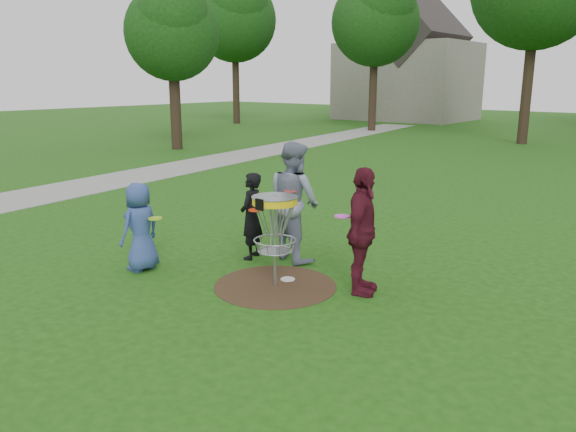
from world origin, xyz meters
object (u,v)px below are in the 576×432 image
Objects in this scene: player_black at (251,216)px; player_grey at (294,201)px; player_blue at (140,227)px; player_maroon at (362,232)px; disc_golf_basket at (275,219)px.

player_grey reaches higher than player_black.
player_black is 0.74× the size of player_grey.
player_black is 0.76m from player_grey.
player_grey reaches higher than player_blue.
player_grey is at bearing 49.48° from player_maroon.
player_blue is 0.71× the size of player_grey.
player_grey is (0.57, 0.43, 0.26)m from player_black.
player_blue is 0.78× the size of player_maroon.
player_blue is at bearing -160.20° from disc_golf_basket.
player_maroon is 1.30× the size of disc_golf_basket.
disc_golf_basket is at bearing 36.50° from player_black.
player_black is at bearing 145.43° from player_blue.
player_maroon is (3.23, 1.32, 0.20)m from player_blue.
player_grey is at bearing 139.44° from player_blue.
player_blue is 2.50m from player_grey.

